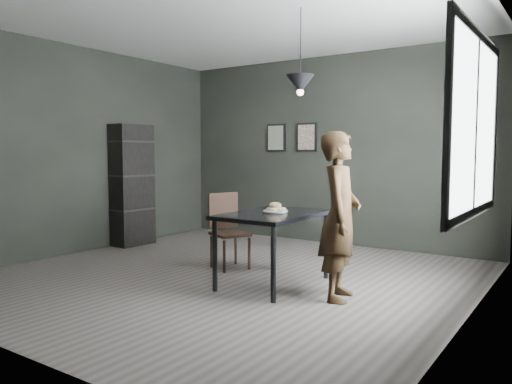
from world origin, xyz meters
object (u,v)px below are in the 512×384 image
Objects in this scene: woman at (340,216)px; pendant_lamp at (300,84)px; cafe_table at (273,220)px; shelf_unit at (132,185)px; wood_chair at (227,225)px; white_plate at (275,212)px.

pendant_lamp is (-0.53, 0.18, 1.27)m from woman.
shelf_unit is (-2.92, 0.73, 0.22)m from cafe_table.
woman is 1.74m from wood_chair.
wood_chair is 1.02× the size of pendant_lamp.
pendant_lamp reaches higher than shelf_unit.
woman is 1.81× the size of pendant_lamp.
woman reaches higher than cafe_table.
pendant_lamp is at bearing -8.49° from shelf_unit.
wood_chair is 0.50× the size of shelf_unit.
cafe_table is at bearing 2.63° from wood_chair.
cafe_table is 0.96m from wood_chair.
shelf_unit is 3.44m from pendant_lamp.
cafe_table is 3.02m from shelf_unit.
pendant_lamp is (0.25, 0.10, 1.38)m from cafe_table.
shelf_unit is at bearing 61.42° from woman.
pendant_lamp is at bearing 21.80° from cafe_table.
wood_chair reaches higher than white_plate.
white_plate is 0.26× the size of wood_chair.
shelf_unit reaches higher than cafe_table.
white_plate is (0.01, 0.02, 0.08)m from cafe_table.
pendant_lamp is at bearing 11.94° from wood_chair.
white_plate is at bearing 66.16° from woman.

